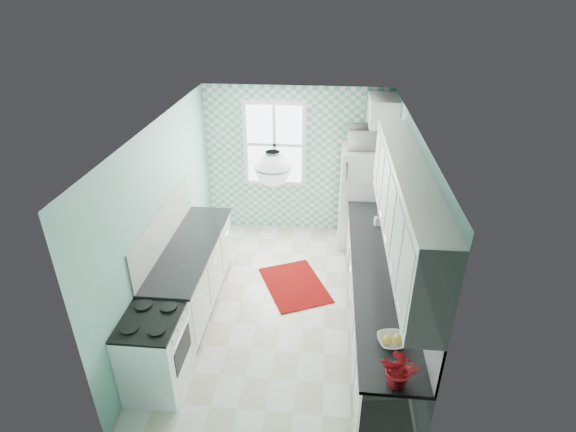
# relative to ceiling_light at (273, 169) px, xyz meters

# --- Properties ---
(floor) EXTENTS (3.00, 4.40, 0.02)m
(floor) POSITION_rel_ceiling_light_xyz_m (0.00, 0.80, -2.33)
(floor) COLOR silver
(floor) RESTS_ON ground
(ceiling) EXTENTS (3.00, 4.40, 0.02)m
(ceiling) POSITION_rel_ceiling_light_xyz_m (0.00, 0.80, 0.19)
(ceiling) COLOR white
(ceiling) RESTS_ON wall_back
(wall_back) EXTENTS (3.00, 0.02, 2.50)m
(wall_back) POSITION_rel_ceiling_light_xyz_m (0.00, 3.01, -1.07)
(wall_back) COLOR #72AF9E
(wall_back) RESTS_ON floor
(wall_front) EXTENTS (3.00, 0.02, 2.50)m
(wall_front) POSITION_rel_ceiling_light_xyz_m (0.00, -1.41, -1.07)
(wall_front) COLOR #72AF9E
(wall_front) RESTS_ON floor
(wall_left) EXTENTS (0.02, 4.40, 2.50)m
(wall_left) POSITION_rel_ceiling_light_xyz_m (-1.51, 0.80, -1.07)
(wall_left) COLOR #72AF9E
(wall_left) RESTS_ON floor
(wall_right) EXTENTS (0.02, 4.40, 2.50)m
(wall_right) POSITION_rel_ceiling_light_xyz_m (1.51, 0.80, -1.07)
(wall_right) COLOR #72AF9E
(wall_right) RESTS_ON floor
(accent_wall) EXTENTS (3.00, 0.01, 2.50)m
(accent_wall) POSITION_rel_ceiling_light_xyz_m (0.00, 2.99, -1.07)
(accent_wall) COLOR #5EB59D
(accent_wall) RESTS_ON wall_back
(window) EXTENTS (1.04, 0.05, 1.44)m
(window) POSITION_rel_ceiling_light_xyz_m (-0.35, 2.96, -0.77)
(window) COLOR white
(window) RESTS_ON wall_back
(backsplash_right) EXTENTS (0.02, 3.60, 0.51)m
(backsplash_right) POSITION_rel_ceiling_light_xyz_m (1.49, 0.40, -1.13)
(backsplash_right) COLOR white
(backsplash_right) RESTS_ON wall_right
(backsplash_left) EXTENTS (0.02, 2.15, 0.51)m
(backsplash_left) POSITION_rel_ceiling_light_xyz_m (-1.49, 0.73, -1.13)
(backsplash_left) COLOR white
(backsplash_left) RESTS_ON wall_left
(upper_cabinets_right) EXTENTS (0.33, 3.20, 0.90)m
(upper_cabinets_right) POSITION_rel_ceiling_light_xyz_m (1.33, 0.20, -0.42)
(upper_cabinets_right) COLOR white
(upper_cabinets_right) RESTS_ON wall_right
(upper_cabinet_fridge) EXTENTS (0.40, 0.74, 0.40)m
(upper_cabinet_fridge) POSITION_rel_ceiling_light_xyz_m (1.30, 2.63, -0.07)
(upper_cabinet_fridge) COLOR white
(upper_cabinet_fridge) RESTS_ON wall_right
(ceiling_light) EXTENTS (0.34, 0.34, 0.35)m
(ceiling_light) POSITION_rel_ceiling_light_xyz_m (0.00, 0.00, 0.00)
(ceiling_light) COLOR silver
(ceiling_light) RESTS_ON ceiling
(base_cabinets_right) EXTENTS (0.60, 3.60, 0.90)m
(base_cabinets_right) POSITION_rel_ceiling_light_xyz_m (1.20, 0.40, -1.87)
(base_cabinets_right) COLOR white
(base_cabinets_right) RESTS_ON floor
(countertop_right) EXTENTS (0.63, 3.60, 0.04)m
(countertop_right) POSITION_rel_ceiling_light_xyz_m (1.19, 0.40, -1.40)
(countertop_right) COLOR black
(countertop_right) RESTS_ON base_cabinets_right
(base_cabinets_left) EXTENTS (0.60, 2.15, 0.90)m
(base_cabinets_left) POSITION_rel_ceiling_light_xyz_m (-1.20, 0.73, -1.87)
(base_cabinets_left) COLOR white
(base_cabinets_left) RESTS_ON floor
(countertop_left) EXTENTS (0.63, 2.15, 0.04)m
(countertop_left) POSITION_rel_ceiling_light_xyz_m (-1.19, 0.73, -1.40)
(countertop_left) COLOR black
(countertop_left) RESTS_ON base_cabinets_left
(fridge) EXTENTS (0.73, 0.72, 1.67)m
(fridge) POSITION_rel_ceiling_light_xyz_m (1.11, 2.58, -1.49)
(fridge) COLOR white
(fridge) RESTS_ON floor
(stove) EXTENTS (0.60, 0.74, 0.90)m
(stove) POSITION_rel_ceiling_light_xyz_m (-1.20, -0.65, -1.85)
(stove) COLOR silver
(stove) RESTS_ON floor
(sink) EXTENTS (0.48, 0.41, 0.53)m
(sink) POSITION_rel_ceiling_light_xyz_m (1.20, 1.38, -1.39)
(sink) COLOR silver
(sink) RESTS_ON countertop_right
(rug) EXTENTS (1.17, 1.34, 0.02)m
(rug) POSITION_rel_ceiling_light_xyz_m (0.13, 1.25, -2.32)
(rug) COLOR maroon
(rug) RESTS_ON floor
(dish_towel) EXTENTS (0.09, 0.22, 0.35)m
(dish_towel) POSITION_rel_ceiling_light_xyz_m (0.89, 1.33, -1.84)
(dish_towel) COLOR #5FAE99
(dish_towel) RESTS_ON base_cabinets_right
(fruit_bowl) EXTENTS (0.31, 0.31, 0.07)m
(fruit_bowl) POSITION_rel_ceiling_light_xyz_m (1.20, -0.82, -1.35)
(fruit_bowl) COLOR white
(fruit_bowl) RESTS_ON countertop_right
(potted_plant) EXTENTS (0.38, 0.36, 0.35)m
(potted_plant) POSITION_rel_ceiling_light_xyz_m (1.20, -1.29, -1.21)
(potted_plant) COLOR red
(potted_plant) RESTS_ON countertop_right
(soap_bottle) EXTENTS (0.09, 0.09, 0.18)m
(soap_bottle) POSITION_rel_ceiling_light_xyz_m (1.25, 1.48, -1.29)
(soap_bottle) COLOR #9FB9CD
(soap_bottle) RESTS_ON countertop_right
(microwave) EXTENTS (0.59, 0.40, 0.33)m
(microwave) POSITION_rel_ceiling_light_xyz_m (1.11, 2.58, -0.49)
(microwave) COLOR white
(microwave) RESTS_ON fridge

